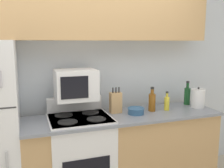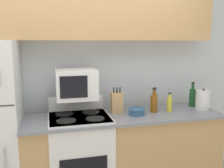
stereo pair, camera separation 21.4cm
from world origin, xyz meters
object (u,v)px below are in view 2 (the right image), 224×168
(microwave, at_px, (76,84))
(bottle_whiskey, at_px, (154,103))
(bowl, at_px, (137,111))
(bottle_wine_green, at_px, (192,97))
(stove, at_px, (80,158))
(bottle_olive_oil, at_px, (155,101))
(bottle_cooking_spray, at_px, (169,104))
(kettle, at_px, (203,100))
(knife_block, at_px, (117,103))

(microwave, xyz_separation_m, bottle_whiskey, (0.86, -0.08, -0.23))
(bowl, xyz_separation_m, bottle_wine_green, (0.79, 0.18, 0.08))
(microwave, xyz_separation_m, bottle_wine_green, (1.43, 0.05, -0.22))
(stove, xyz_separation_m, bottle_whiskey, (0.85, 0.03, 0.55))
(microwave, height_order, bottle_olive_oil, microwave)
(bottle_olive_oil, distance_m, bottle_wine_green, 0.51)
(bottle_olive_oil, xyz_separation_m, bottle_cooking_spray, (0.12, -0.13, -0.02))
(microwave, bearing_deg, bottle_olive_oil, 1.49)
(stove, distance_m, microwave, 0.79)
(bottle_cooking_spray, bearing_deg, kettle, -2.07)
(stove, xyz_separation_m, microwave, (-0.01, 0.11, 0.78))
(microwave, xyz_separation_m, knife_block, (0.44, -0.01, -0.23))
(bowl, distance_m, bottle_olive_oil, 0.33)
(stove, distance_m, bowl, 0.79)
(bowl, relative_size, bottle_olive_oil, 0.72)
(knife_block, relative_size, bottle_wine_green, 0.97)
(bottle_cooking_spray, bearing_deg, bottle_olive_oil, 134.19)
(bowl, bearing_deg, bottle_olive_oil, 29.11)
(bottle_wine_green, relative_size, bottle_cooking_spray, 1.36)
(stove, height_order, bottle_whiskey, bottle_whiskey)
(bottle_olive_oil, relative_size, bottle_cooking_spray, 1.18)
(bottle_olive_oil, height_order, bottle_wine_green, bottle_wine_green)
(bottle_cooking_spray, bearing_deg, bottle_whiskey, 173.51)
(bottle_whiskey, height_order, bottle_cooking_spray, bottle_whiskey)
(bottle_wine_green, relative_size, bottle_whiskey, 1.07)
(bowl, bearing_deg, bottle_whiskey, 12.79)
(knife_block, bearing_deg, bottle_olive_oil, 3.93)
(microwave, distance_m, kettle, 1.49)
(bottle_olive_oil, distance_m, bottle_whiskey, 0.12)
(knife_block, height_order, bottle_olive_oil, knife_block)
(knife_block, relative_size, kettle, 1.16)
(stove, bearing_deg, microwave, 96.02)
(bowl, bearing_deg, knife_block, 147.18)
(knife_block, xyz_separation_m, bowl, (0.19, -0.12, -0.08))
(bottle_whiskey, xyz_separation_m, bottle_cooking_spray, (0.18, -0.02, -0.02))
(knife_block, xyz_separation_m, bottle_olive_oil, (0.47, 0.03, -0.02))
(stove, distance_m, kettle, 1.55)
(microwave, relative_size, knife_block, 1.47)
(bottle_wine_green, xyz_separation_m, bottle_cooking_spray, (-0.39, -0.15, -0.03))
(knife_block, relative_size, bottle_olive_oil, 1.12)
(bottle_wine_green, distance_m, kettle, 0.17)
(bottle_wine_green, bearing_deg, bottle_cooking_spray, -158.78)
(bottle_whiskey, relative_size, kettle, 1.12)
(bottle_wine_green, distance_m, bottle_cooking_spray, 0.42)
(knife_block, xyz_separation_m, bottle_whiskey, (0.42, -0.07, -0.01))
(knife_block, bearing_deg, microwave, 178.86)
(microwave, bearing_deg, stove, -83.98)
(bottle_wine_green, bearing_deg, microwave, -178.12)
(bowl, height_order, bottle_whiskey, bottle_whiskey)
(stove, height_order, bottle_olive_oil, bottle_olive_oil)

